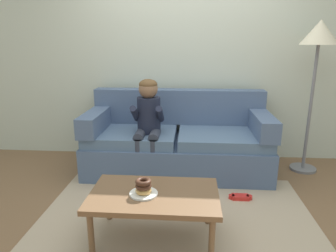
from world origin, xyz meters
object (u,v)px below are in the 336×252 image
(couch, at_px, (177,143))
(floor_lamp, at_px, (319,44))
(donut, at_px, (144,190))
(toy_controller, at_px, (240,198))
(coffee_table, at_px, (154,198))
(person_child, at_px, (148,119))

(couch, relative_size, floor_lamp, 1.21)
(donut, bearing_deg, toy_controller, 39.80)
(toy_controller, bearing_deg, couch, 156.52)
(couch, distance_m, coffee_table, 1.37)
(floor_lamp, bearing_deg, coffee_table, -137.88)
(coffee_table, xyz_separation_m, toy_controller, (0.76, 0.67, -0.33))
(couch, bearing_deg, coffee_table, -94.72)
(toy_controller, relative_size, floor_lamp, 0.13)
(couch, xyz_separation_m, toy_controller, (0.65, -0.70, -0.31))
(couch, distance_m, toy_controller, 1.00)
(coffee_table, bearing_deg, person_child, 99.98)
(coffee_table, distance_m, toy_controller, 1.06)
(donut, relative_size, toy_controller, 0.53)
(person_child, height_order, donut, person_child)
(donut, bearing_deg, couch, 82.34)
(donut, distance_m, floor_lamp, 2.49)
(toy_controller, bearing_deg, person_child, 176.59)
(coffee_table, distance_m, floor_lamp, 2.45)
(coffee_table, xyz_separation_m, donut, (-0.07, -0.03, 0.07))
(couch, distance_m, floor_lamp, 1.89)
(couch, relative_size, person_child, 1.89)
(person_child, distance_m, toy_controller, 1.26)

